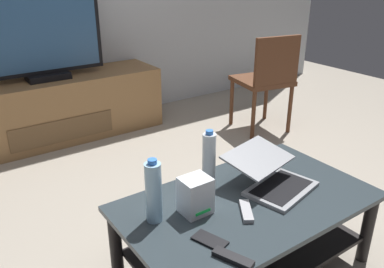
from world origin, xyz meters
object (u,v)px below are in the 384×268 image
Objects in this scene: laptop at (272,176)px; water_bottle_near at (209,160)px; dining_chair at (267,77)px; water_bottle_far at (154,192)px; router_box at (195,195)px; cell_phone at (210,240)px; coffee_table at (247,222)px; tv_remote at (246,211)px; soundbar_remote at (233,258)px; television at (42,37)px; media_cabinet at (52,110)px.

water_bottle_near is (-0.24, 0.19, 0.08)m from laptop.
dining_chair is 3.01× the size of water_bottle_far.
router_box is at bearing -140.97° from water_bottle_near.
router_box is at bearing 52.13° from cell_phone.
coffee_table is 1.84m from dining_chair.
tv_remote and soundbar_remote have the same top height.
television is at bearing 67.17° from soundbar_remote.
cell_phone is 0.14m from soundbar_remote.
television reaches higher than tv_remote.
coffee_table is 2.23m from television.
television is 2.32m from cell_phone.
television is at bearing 128.73° from tv_remote.
coffee_table is 0.44m from soundbar_remote.
media_cabinet is at bearing 90.39° from router_box.
cell_phone is at bearing -157.20° from coffee_table.
soundbar_remote is at bearing -91.24° from media_cabinet.
dining_chair is 1.74m from water_bottle_near.
tv_remote is 0.32m from soundbar_remote.
coffee_table is at bearing -137.29° from dining_chair.
television reaches higher than cell_phone.
dining_chair is 2.98× the size of water_bottle_near.
soundbar_remote is (-0.07, -0.34, -0.07)m from router_box.
television is 6.83× the size of cell_phone.
dining_chair is at bearing -29.05° from television.
dining_chair is at bearing 76.50° from tv_remote.
media_cabinet is 0.61m from television.
tv_remote is at bearing -4.00° from cell_phone.
soundbar_remote is (-1.66, -1.51, -0.09)m from dining_chair.
dining_chair is at bearing 42.71° from coffee_table.
soundbar_remote is (-0.50, -0.30, -0.05)m from laptop.
coffee_table is 0.38m from cell_phone.
media_cabinet reaches higher than coffee_table.
soundbar_remote is (-0.25, -0.20, 0.00)m from tv_remote.
cell_phone is at bearing -132.02° from tv_remote.
soundbar_remote is at bearing -91.26° from television.
router_box is at bearing 175.30° from laptop.
media_cabinet is 2.14× the size of dining_chair.
laptop is 0.59m from soundbar_remote.
media_cabinet reaches higher than soundbar_remote.
dining_chair is at bearing 46.11° from laptop.
laptop reaches higher than soundbar_remote.
water_bottle_near is 0.57m from soundbar_remote.
water_bottle_far is (-0.61, 0.09, 0.08)m from laptop.
dining_chair reaches higher than cell_phone.
media_cabinet is 2.06m from water_bottle_far.
router_box is 0.58× the size of water_bottle_far.
soundbar_remote is (-0.05, -2.43, 0.14)m from media_cabinet.
water_bottle_near reaches higher than coffee_table.
dining_chair is 5.18× the size of router_box.
laptop is (0.18, 0.03, 0.18)m from coffee_table.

